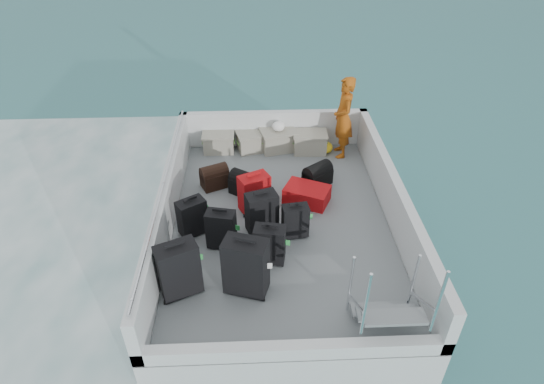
{
  "coord_description": "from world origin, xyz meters",
  "views": [
    {
      "loc": [
        -0.38,
        -5.52,
        5.13
      ],
      "look_at": [
        -0.13,
        0.24,
        1.0
      ],
      "focal_mm": 30.0,
      "sensor_mm": 36.0,
      "label": 1
    }
  ],
  "objects": [
    {
      "name": "ferry_hull",
      "position": [
        0.0,
        0.0,
        0.3
      ],
      "size": [
        3.6,
        5.0,
        0.6
      ],
      "primitive_type": "cube",
      "color": "silver",
      "rests_on": "ground"
    },
    {
      "name": "suitcase_0",
      "position": [
        -1.37,
        -1.42,
        1.01
      ],
      "size": [
        0.59,
        0.48,
        0.79
      ],
      "primitive_type": "cube",
      "rotation": [
        0.0,
        0.0,
        0.43
      ],
      "color": "black",
      "rests_on": "deck"
    },
    {
      "name": "suitcase_2",
      "position": [
        -1.33,
        -0.24,
        0.92
      ],
      "size": [
        0.48,
        0.43,
        0.59
      ],
      "primitive_type": "cube",
      "rotation": [
        0.0,
        0.0,
        0.57
      ],
      "color": "black",
      "rests_on": "deck"
    },
    {
      "name": "duffel_2",
      "position": [
        0.69,
        0.96,
        0.78
      ],
      "size": [
        0.56,
        0.53,
        0.32
      ],
      "primitive_type": null,
      "rotation": [
        0.0,
        0.0,
        0.64
      ],
      "color": "black",
      "rests_on": "deck"
    },
    {
      "name": "crate_1",
      "position": [
        -0.42,
        2.2,
        0.79
      ],
      "size": [
        0.64,
        0.52,
        0.34
      ],
      "primitive_type": "cube",
      "rotation": [
        0.0,
        0.0,
        0.25
      ],
      "color": "#9E9C89",
      "rests_on": "deck"
    },
    {
      "name": "crate_0",
      "position": [
        -1.08,
        2.2,
        0.79
      ],
      "size": [
        0.57,
        0.39,
        0.34
      ],
      "primitive_type": "cube",
      "rotation": [
        0.0,
        0.0,
        0.0
      ],
      "color": "#9E9C89",
      "rests_on": "deck"
    },
    {
      "name": "deck",
      "position": [
        0.0,
        0.0,
        0.61
      ],
      "size": [
        3.3,
        4.7,
        0.02
      ],
      "primitive_type": "cube",
      "color": "slate",
      "rests_on": "ferry_hull"
    },
    {
      "name": "suitcase_8",
      "position": [
        0.45,
        0.48,
        0.76
      ],
      "size": [
        0.83,
        0.72,
        0.28
      ],
      "primitive_type": "cube",
      "rotation": [
        0.0,
        0.0,
        1.13
      ],
      "color": "#B80E10",
      "rests_on": "deck"
    },
    {
      "name": "duffel_1",
      "position": [
        -0.56,
        0.75,
        0.78
      ],
      "size": [
        0.58,
        0.53,
        0.32
      ],
      "primitive_type": null,
      "rotation": [
        0.0,
        0.0,
        -0.6
      ],
      "color": "black",
      "rests_on": "deck"
    },
    {
      "name": "suitcase_7",
      "position": [
        0.19,
        -0.36,
        0.89
      ],
      "size": [
        0.41,
        0.27,
        0.54
      ],
      "primitive_type": "cube",
      "rotation": [
        0.0,
        0.0,
        0.13
      ],
      "color": "black",
      "rests_on": "deck"
    },
    {
      "name": "suitcase_1",
      "position": [
        -0.89,
        -0.56,
        0.93
      ],
      "size": [
        0.45,
        0.31,
        0.61
      ],
      "primitive_type": "cube",
      "rotation": [
        0.0,
        0.0,
        -0.21
      ],
      "color": "black",
      "rests_on": "deck"
    },
    {
      "name": "suitcase_3",
      "position": [
        -0.53,
        -1.42,
        1.03
      ],
      "size": [
        0.62,
        0.47,
        0.83
      ],
      "primitive_type": "cube",
      "rotation": [
        0.0,
        0.0,
        -0.31
      ],
      "color": "black",
      "rests_on": "deck"
    },
    {
      "name": "suitcase_6",
      "position": [
        -0.21,
        -0.88,
        0.91
      ],
      "size": [
        0.46,
        0.32,
        0.59
      ],
      "primitive_type": "cube",
      "rotation": [
        0.0,
        0.0,
        -0.17
      ],
      "color": "black",
      "rests_on": "deck"
    },
    {
      "name": "deck_fittings",
      "position": [
        0.35,
        -0.32,
        0.99
      ],
      "size": [
        3.6,
        5.0,
        0.9
      ],
      "color": "silver",
      "rests_on": "deck"
    },
    {
      "name": "yellow_bag",
      "position": [
        0.98,
        2.04,
        0.73
      ],
      "size": [
        0.28,
        0.26,
        0.22
      ],
      "primitive_type": "ellipsoid",
      "color": "yellow",
      "rests_on": "deck"
    },
    {
      "name": "white_bag",
      "position": [
        0.08,
        2.2,
        1.09
      ],
      "size": [
        0.24,
        0.24,
        0.18
      ],
      "primitive_type": "ellipsoid",
      "color": "white",
      "rests_on": "crate_2"
    },
    {
      "name": "passenger",
      "position": [
        1.25,
        1.97,
        1.39
      ],
      "size": [
        0.4,
        0.59,
        1.54
      ],
      "primitive_type": "imported",
      "rotation": [
        0.0,
        0.0,
        -1.52
      ],
      "color": "orange",
      "rests_on": "deck"
    },
    {
      "name": "crate_2",
      "position": [
        0.08,
        2.2,
        0.81
      ],
      "size": [
        0.72,
        0.57,
        0.38
      ],
      "primitive_type": "cube",
      "rotation": [
        0.0,
        0.0,
        0.23
      ],
      "color": "#9E9C89",
      "rests_on": "deck"
    },
    {
      "name": "duffel_0",
      "position": [
        -1.08,
        0.99,
        0.78
      ],
      "size": [
        0.54,
        0.46,
        0.32
      ],
      "primitive_type": null,
      "rotation": [
        0.0,
        0.0,
        0.43
      ],
      "color": "black",
      "rests_on": "deck"
    },
    {
      "name": "ground",
      "position": [
        0.0,
        0.0,
        0.0
      ],
      "size": [
        160.0,
        160.0,
        0.0
      ],
      "primitive_type": "plane",
      "color": "#185355",
      "rests_on": "ground"
    },
    {
      "name": "suitcase_5",
      "position": [
        -0.41,
        0.29,
        0.94
      ],
      "size": [
        0.54,
        0.46,
        0.64
      ],
      "primitive_type": "cube",
      "rotation": [
        0.0,
        0.0,
        0.46
      ],
      "color": "#B80E10",
      "rests_on": "deck"
    },
    {
      "name": "crate_3",
      "position": [
        0.68,
        2.1,
        0.8
      ],
      "size": [
        0.62,
        0.44,
        0.37
      ],
      "primitive_type": "cube",
      "rotation": [
        0.0,
        0.0,
        -0.03
      ],
      "color": "#9E9C89",
      "rests_on": "deck"
    },
    {
      "name": "suitcase_4",
      "position": [
        -0.3,
        -0.23,
        0.96
      ],
      "size": [
        0.52,
        0.4,
        0.67
      ],
      "primitive_type": "cube",
      "rotation": [
        0.0,
        0.0,
        0.32
      ],
      "color": "black",
      "rests_on": "deck"
    }
  ]
}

